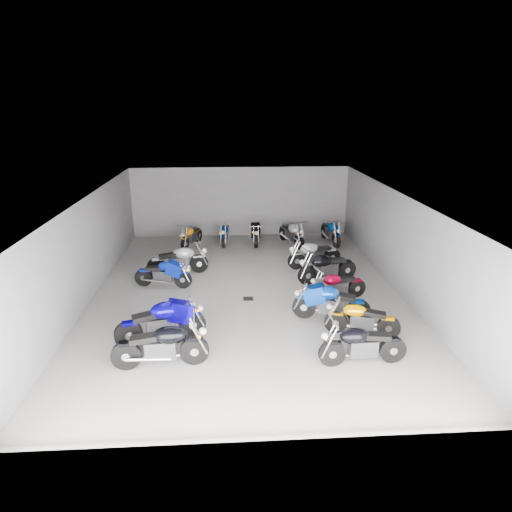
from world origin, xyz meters
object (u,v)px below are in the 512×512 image
(motorcycle_left_b, at_px, (162,322))
(motorcycle_right_c, at_px, (330,303))
(drain_grate, at_px, (248,299))
(motorcycle_back_d, at_px, (255,232))
(motorcycle_left_f, at_px, (178,260))
(motorcycle_right_d, at_px, (337,286))
(motorcycle_left_e, at_px, (164,274))
(motorcycle_right_b, at_px, (361,319))
(motorcycle_back_c, at_px, (225,233))
(motorcycle_left_a, at_px, (161,345))
(motorcycle_right_f, at_px, (314,254))
(motorcycle_right_a, at_px, (362,345))
(motorcycle_right_e, at_px, (327,267))
(motorcycle_back_e, at_px, (292,233))
(motorcycle_back_b, at_px, (191,236))
(motorcycle_back_f, at_px, (331,232))

(motorcycle_left_b, bearing_deg, motorcycle_right_c, 85.15)
(drain_grate, distance_m, motorcycle_back_d, 6.18)
(motorcycle_left_f, relative_size, motorcycle_right_d, 1.14)
(motorcycle_right_c, bearing_deg, motorcycle_left_e, 76.09)
(motorcycle_right_b, distance_m, motorcycle_back_c, 9.49)
(motorcycle_left_a, relative_size, motorcycle_right_c, 1.04)
(drain_grate, distance_m, motorcycle_left_a, 4.44)
(motorcycle_right_b, xyz_separation_m, motorcycle_back_c, (-3.66, 8.76, -0.01))
(motorcycle_left_f, relative_size, motorcycle_right_f, 1.05)
(motorcycle_right_a, bearing_deg, motorcycle_right_b, -18.57)
(drain_grate, relative_size, motorcycle_left_b, 0.14)
(motorcycle_right_b, distance_m, motorcycle_right_e, 3.90)
(motorcycle_back_e, bearing_deg, motorcycle_back_c, -26.39)
(motorcycle_right_b, relative_size, motorcycle_right_c, 0.89)
(motorcycle_right_a, height_order, motorcycle_back_b, motorcycle_right_a)
(motorcycle_left_f, xyz_separation_m, motorcycle_right_c, (4.70, -4.04, 0.00))
(motorcycle_right_f, distance_m, motorcycle_back_f, 3.34)
(motorcycle_right_b, bearing_deg, motorcycle_right_e, 18.11)
(motorcycle_back_d, height_order, motorcycle_back_f, motorcycle_back_f)
(drain_grate, distance_m, motorcycle_right_f, 3.92)
(drain_grate, xyz_separation_m, motorcycle_back_b, (-2.21, 5.83, 0.47))
(drain_grate, relative_size, motorcycle_right_d, 0.17)
(motorcycle_back_b, bearing_deg, motorcycle_right_c, 141.19)
(motorcycle_right_f, xyz_separation_m, motorcycle_back_d, (-2.04, 3.27, -0.01))
(motorcycle_left_f, bearing_deg, motorcycle_back_b, 165.92)
(motorcycle_left_a, relative_size, motorcycle_left_b, 0.99)
(motorcycle_right_c, relative_size, motorcycle_back_c, 1.11)
(motorcycle_right_b, xyz_separation_m, motorcycle_right_e, (-0.11, 3.90, 0.06))
(motorcycle_right_d, bearing_deg, motorcycle_back_c, 14.18)
(motorcycle_left_a, distance_m, motorcycle_left_f, 6.21)
(motorcycle_right_c, xyz_separation_m, motorcycle_right_e, (0.52, 2.94, 0.00))
(motorcycle_left_a, distance_m, motorcycle_right_e, 7.17)
(motorcycle_right_a, height_order, motorcycle_back_c, motorcycle_right_a)
(motorcycle_right_a, xyz_separation_m, motorcycle_back_c, (-3.26, 10.17, -0.04))
(motorcycle_right_d, relative_size, motorcycle_right_e, 0.88)
(motorcycle_right_f, relative_size, motorcycle_back_e, 1.00)
(motorcycle_right_b, height_order, motorcycle_right_e, motorcycle_right_e)
(motorcycle_left_e, bearing_deg, motorcycle_right_b, 67.60)
(motorcycle_right_e, xyz_separation_m, motorcycle_back_c, (-3.55, 4.86, -0.07))
(motorcycle_right_a, relative_size, motorcycle_right_e, 0.98)
(motorcycle_left_b, distance_m, motorcycle_right_a, 5.07)
(motorcycle_left_a, height_order, motorcycle_back_b, motorcycle_left_a)
(motorcycle_left_a, bearing_deg, motorcycle_back_c, 167.23)
(motorcycle_left_e, height_order, motorcycle_right_e, motorcycle_right_e)
(motorcycle_right_d, bearing_deg, motorcycle_left_f, 48.43)
(motorcycle_right_d, height_order, motorcycle_right_f, motorcycle_right_f)
(motorcycle_right_b, bearing_deg, motorcycle_left_e, 73.02)
(motorcycle_left_e, bearing_deg, motorcycle_left_b, 17.70)
(motorcycle_right_f, distance_m, motorcycle_back_e, 2.95)
(drain_grate, relative_size, motorcycle_left_f, 0.14)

